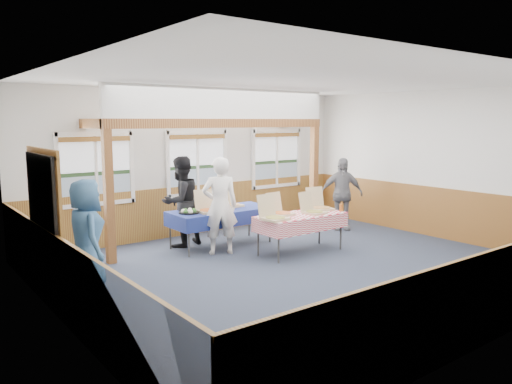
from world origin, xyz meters
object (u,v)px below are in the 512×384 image
Objects in this scene: table_right at (301,217)px; person_grey at (341,194)px; woman_white at (220,206)px; man_blue at (87,235)px; table_left at (221,212)px; woman_black at (181,202)px.

person_grey is (2.19, 1.00, 0.15)m from table_right.
man_blue is at bearing 35.78° from woman_white.
man_blue is (-3.10, -1.05, 0.14)m from table_left.
man_blue reaches higher than person_grey.
person_grey is at bearing -79.23° from man_blue.
table_right is (0.91, -1.40, -0.01)m from table_left.
woman_white is 1.11× the size of person_grey.
table_right is 2.41m from person_grey.
table_right is at bearing -90.15° from man_blue.
woman_black is at bearing -155.87° from person_grey.
table_left is at bearing 100.86° from table_right.
woman_white is 3.46m from person_grey.
table_left is 0.67m from woman_white.
woman_black is 1.09× the size of person_grey.
woman_black is (-0.30, 0.99, -0.02)m from woman_white.
table_left is 1.32× the size of man_blue.
woman_white reaches higher than woman_black.
table_left and table_right have the same top height.
man_blue reaches higher than table_right.
woman_white is (-1.27, 0.89, 0.24)m from table_right.
table_left is at bearing -66.42° from man_blue.
person_grey reaches higher than table_right.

